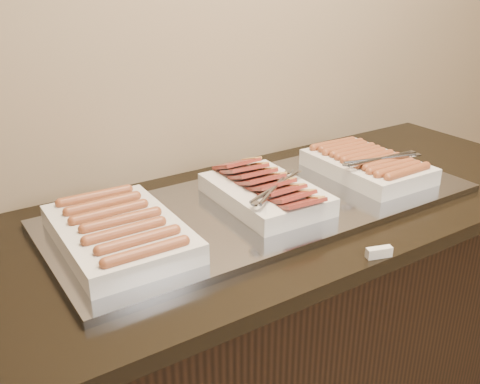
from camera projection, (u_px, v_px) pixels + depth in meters
name	position (u px, v px, depth m)	size (l,w,h in m)	color
counter	(259.00, 340.00, 1.66)	(2.06, 0.76, 0.90)	black
warming_tray	(267.00, 205.00, 1.48)	(1.20, 0.50, 0.02)	#9598A2
dish_left	(119.00, 231.00, 1.25)	(0.27, 0.40, 0.07)	silver
dish_center	(266.00, 192.00, 1.46)	(0.26, 0.37, 0.09)	silver
dish_right	(368.00, 164.00, 1.65)	(0.27, 0.37, 0.08)	silver
label_holder	(379.00, 252.00, 1.24)	(0.06, 0.02, 0.02)	silver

